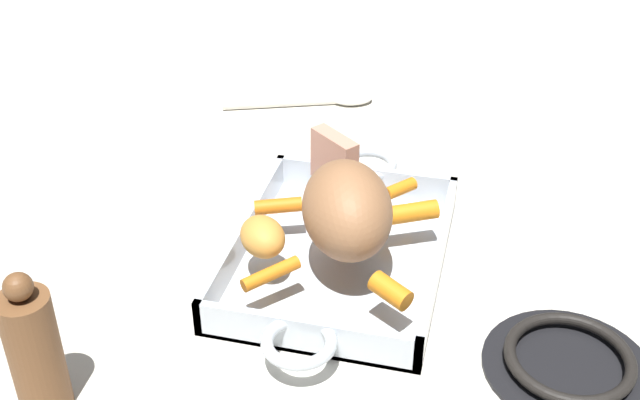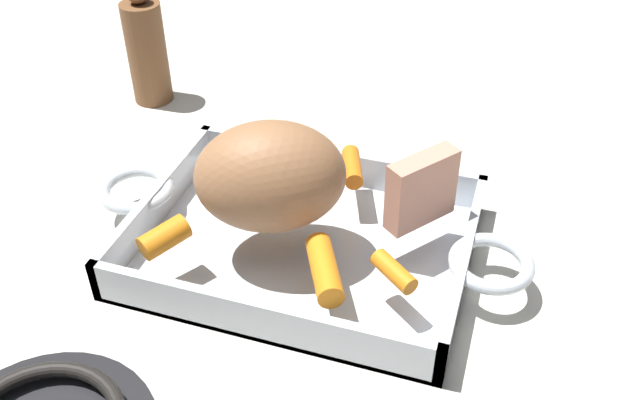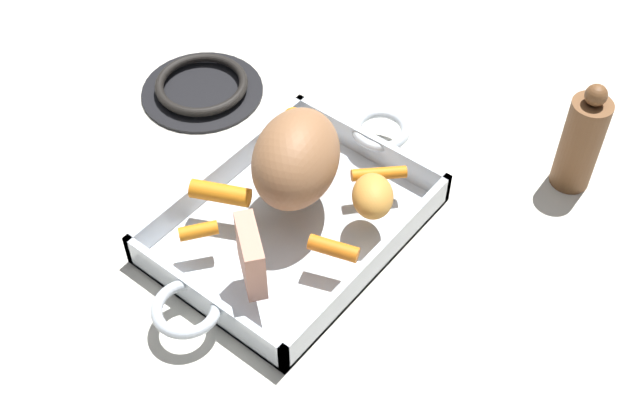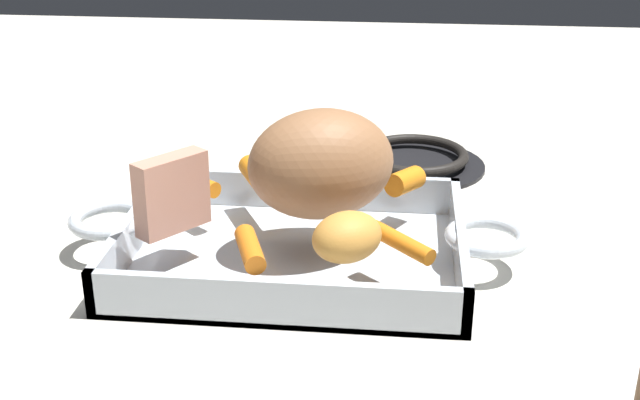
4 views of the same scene
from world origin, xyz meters
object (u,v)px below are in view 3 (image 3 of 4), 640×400
pepper_mill (581,141)px  baby_carrot_northwest (379,174)px  roasting_dish (293,222)px  baby_carrot_short (220,193)px  stove_burner_rear (202,87)px  baby_carrot_long (333,248)px  baby_carrot_southwest (297,124)px  roast_slice_outer (251,256)px  baby_carrot_northeast (199,231)px  potato_near_roast (373,196)px  pork_roast (296,159)px

pepper_mill → baby_carrot_northwest: bearing=137.0°
roasting_dish → baby_carrot_northwest: bearing=-27.6°
baby_carrot_northwest → baby_carrot_short: size_ratio=0.94×
baby_carrot_northwest → stove_burner_rear: (0.01, 0.30, -0.04)m
baby_carrot_long → pepper_mill: pepper_mill is taller
baby_carrot_southwest → baby_carrot_northwest: bearing=-91.0°
baby_carrot_long → roast_slice_outer: bearing=147.5°
baby_carrot_northeast → potato_near_roast: bearing=-39.6°
roast_slice_outer → potato_near_roast: size_ratio=1.12×
baby_carrot_northeast → baby_carrot_long: baby_carrot_long is taller
roasting_dish → roast_slice_outer: bearing=-163.6°
baby_carrot_northeast → baby_carrot_northwest: bearing=-28.0°
roasting_dish → stove_burner_rear: (0.11, 0.25, -0.00)m
roast_slice_outer → potato_near_roast: 0.16m
baby_carrot_southwest → stove_burner_rear: bearing=86.3°
roasting_dish → baby_carrot_long: size_ratio=7.58×
pork_roast → baby_carrot_northeast: size_ratio=3.07×
roast_slice_outer → potato_near_roast: roast_slice_outer is taller
baby_carrot_short → pepper_mill: size_ratio=0.45×
pork_roast → baby_carrot_northwest: (0.07, -0.06, -0.04)m
pork_roast → baby_carrot_southwest: size_ratio=3.11×
pork_roast → stove_burner_rear: size_ratio=0.80×
roasting_dish → stove_burner_rear: size_ratio=2.52×
roasting_dish → pepper_mill: 0.35m
stove_burner_rear → baby_carrot_northeast: bearing=-135.8°
baby_carrot_southwest → baby_carrot_northwest: baby_carrot_southwest is taller
baby_carrot_northeast → baby_carrot_northwest: (0.19, -0.10, -0.00)m
potato_near_roast → pork_roast: bearing=109.2°
baby_carrot_northwest → potato_near_roast: (-0.04, -0.02, 0.01)m
baby_carrot_southwest → baby_carrot_long: bearing=-128.9°
baby_carrot_short → potato_near_roast: size_ratio=1.15×
baby_carrot_southwest → stove_burner_rear: 0.18m
baby_carrot_northeast → stove_burner_rear: size_ratio=0.26×
baby_carrot_long → potato_near_roast: potato_near_roast is taller
roasting_dish → baby_carrot_southwest: bearing=37.2°
baby_carrot_northeast → roast_slice_outer: bearing=-92.7°
roasting_dish → baby_carrot_short: baby_carrot_short is taller
baby_carrot_northwest → stove_burner_rear: 0.31m
roasting_dish → pepper_mill: size_ratio=2.75×
roast_slice_outer → baby_carrot_northwest: (0.20, -0.02, -0.03)m
roast_slice_outer → baby_carrot_northeast: bearing=87.3°
baby_carrot_long → pepper_mill: size_ratio=0.36×
potato_near_roast → pepper_mill: bearing=-33.0°
baby_carrot_southwest → roasting_dish: bearing=-142.8°
roasting_dish → potato_near_roast: (0.05, -0.07, 0.05)m
roasting_dish → baby_carrot_southwest: size_ratio=9.84×
potato_near_roast → baby_carrot_long: bearing=-175.7°
baby_carrot_northwest → baby_carrot_short: 0.18m
pepper_mill → baby_carrot_short: bearing=138.0°
roasting_dish → baby_carrot_short: bearing=121.8°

